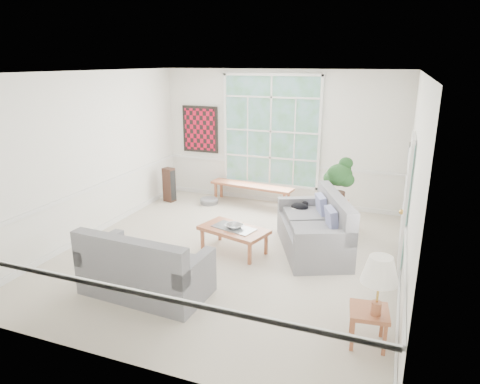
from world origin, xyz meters
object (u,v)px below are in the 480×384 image
Objects in this scene: end_table at (335,216)px; side_table at (368,327)px; coffee_table at (234,240)px; loveseat_right at (313,223)px; loveseat_front at (146,261)px.

side_table is (0.90, -3.52, -0.04)m from end_table.
coffee_table is at bearing 142.77° from side_table.
loveseat_right is at bearing 115.75° from side_table.
loveseat_right is at bearing -100.29° from end_table.
side_table is (2.37, -1.80, 0.01)m from coffee_table.
end_table is (2.13, 3.41, -0.22)m from loveseat_front.
end_table is at bearing 65.35° from coffee_table.
loveseat_right is at bearing 52.41° from loveseat_front.
loveseat_right is 4.17× the size of side_table.
loveseat_right is 1.24m from end_table.
end_table is 3.63m from side_table.
end_table is 1.17× the size of side_table.
loveseat_right reaches higher than loveseat_front.
loveseat_front is 3.04m from side_table.
loveseat_right reaches higher than side_table.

